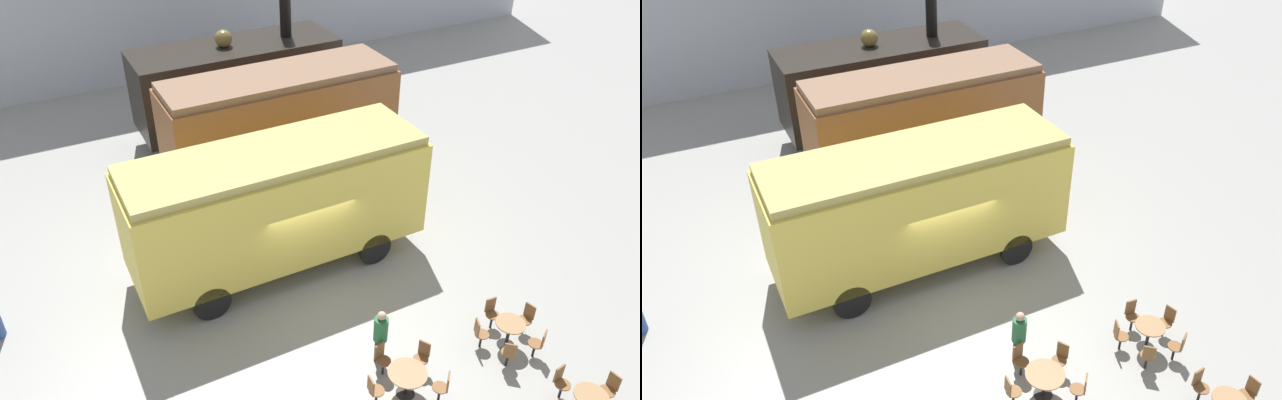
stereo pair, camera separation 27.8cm
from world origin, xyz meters
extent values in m
plane|color=gray|center=(0.00, 0.00, 0.00)|extent=(80.00, 80.00, 0.00)
cube|color=black|center=(1.56, 8.90, 2.23)|extent=(7.71, 2.68, 2.89)
cylinder|color=black|center=(3.68, 8.90, 4.65)|extent=(0.43, 0.43, 1.96)
sphere|color=brown|center=(1.18, 8.90, 3.97)|extent=(0.64, 0.64, 0.64)
cylinder|color=black|center=(3.88, 7.61, 0.60)|extent=(1.20, 0.12, 1.20)
cylinder|color=black|center=(3.88, 10.18, 0.60)|extent=(1.20, 0.12, 1.20)
cylinder|color=black|center=(-0.75, 7.61, 0.60)|extent=(1.20, 0.12, 1.20)
cylinder|color=black|center=(-0.75, 10.18, 0.60)|extent=(1.20, 0.12, 1.20)
cube|color=brown|center=(1.52, 4.78, 2.33)|extent=(7.70, 2.48, 2.98)
cube|color=brown|center=(1.52, 4.78, 3.94)|extent=(7.55, 2.28, 0.24)
cylinder|color=black|center=(3.83, 3.60, 0.64)|extent=(1.28, 0.12, 1.28)
cylinder|color=black|center=(3.83, 5.96, 0.64)|extent=(1.28, 0.12, 1.28)
cylinder|color=black|center=(-0.79, 3.60, 0.64)|extent=(1.28, 0.12, 1.28)
cylinder|color=black|center=(-0.79, 5.96, 0.64)|extent=(1.28, 0.12, 1.28)
cube|color=#E0C64C|center=(-0.43, 0.74, 2.08)|extent=(8.21, 2.68, 2.84)
cube|color=tan|center=(-0.43, 0.74, 3.62)|extent=(8.05, 2.46, 0.24)
cylinder|color=black|center=(2.03, -0.53, 0.51)|extent=(1.02, 0.12, 1.02)
cylinder|color=black|center=(2.03, 2.02, 0.51)|extent=(1.02, 0.12, 1.02)
cylinder|color=black|center=(-2.90, -0.53, 0.51)|extent=(1.02, 0.12, 1.02)
cylinder|color=black|center=(-2.90, 2.02, 0.51)|extent=(1.02, 0.12, 1.02)
cylinder|color=#9E754C|center=(3.30, -7.27, 0.73)|extent=(0.74, 0.74, 0.03)
cylinder|color=black|center=(0.18, -4.90, 0.01)|extent=(0.44, 0.44, 0.02)
cylinder|color=black|center=(0.18, -4.90, 0.35)|extent=(0.08, 0.08, 0.66)
cylinder|color=#9E754C|center=(0.18, -4.90, 0.69)|extent=(0.90, 0.90, 0.03)
cylinder|color=black|center=(3.24, -4.82, 0.01)|extent=(0.44, 0.44, 0.02)
cylinder|color=black|center=(3.24, -4.82, 0.38)|extent=(0.08, 0.08, 0.71)
cylinder|color=#9E754C|center=(3.24, -4.82, 0.75)|extent=(0.73, 0.73, 0.03)
cylinder|color=black|center=(3.23, -6.61, 0.21)|extent=(0.06, 0.06, 0.42)
cylinder|color=brown|center=(3.23, -6.61, 0.43)|extent=(0.36, 0.36, 0.03)
cube|color=brown|center=(3.21, -6.46, 0.66)|extent=(0.29, 0.07, 0.42)
cylinder|color=brown|center=(3.96, -7.20, 0.43)|extent=(0.36, 0.36, 0.03)
cube|color=brown|center=(4.12, -7.19, 0.66)|extent=(0.07, 0.29, 0.42)
cylinder|color=black|center=(0.83, -4.53, 0.21)|extent=(0.06, 0.06, 0.42)
cylinder|color=brown|center=(0.83, -4.53, 0.43)|extent=(0.36, 0.36, 0.03)
cube|color=brown|center=(0.96, -4.45, 0.66)|extent=(0.18, 0.27, 0.42)
cylinder|color=black|center=(0.02, -4.17, 0.21)|extent=(0.06, 0.06, 0.42)
cylinder|color=brown|center=(0.02, -4.17, 0.43)|extent=(0.36, 0.36, 0.03)
cube|color=brown|center=(-0.01, -4.02, 0.66)|extent=(0.29, 0.10, 0.42)
cylinder|color=black|center=(-0.57, -4.82, 0.21)|extent=(0.06, 0.06, 0.42)
cylinder|color=brown|center=(-0.57, -4.82, 0.43)|extent=(0.36, 0.36, 0.03)
cube|color=brown|center=(-0.72, -4.81, 0.66)|extent=(0.07, 0.29, 0.42)
cylinder|color=black|center=(0.73, -5.41, 0.21)|extent=(0.06, 0.06, 0.42)
cylinder|color=brown|center=(0.73, -5.41, 0.43)|extent=(0.36, 0.36, 0.03)
cube|color=brown|center=(0.85, -5.51, 0.66)|extent=(0.22, 0.24, 0.42)
cylinder|color=black|center=(2.63, -4.55, 0.21)|extent=(0.06, 0.06, 0.42)
cylinder|color=brown|center=(2.63, -4.55, 0.43)|extent=(0.36, 0.36, 0.03)
cube|color=brown|center=(2.49, -4.49, 0.66)|extent=(0.15, 0.28, 0.42)
cylinder|color=black|center=(2.80, -5.32, 0.21)|extent=(0.06, 0.06, 0.42)
cylinder|color=brown|center=(2.80, -5.32, 0.43)|extent=(0.36, 0.36, 0.03)
cube|color=brown|center=(2.69, -5.43, 0.66)|extent=(0.24, 0.22, 0.42)
cylinder|color=black|center=(3.57, -5.40, 0.21)|extent=(0.06, 0.06, 0.42)
cylinder|color=brown|center=(3.57, -5.40, 0.43)|extent=(0.36, 0.36, 0.03)
cube|color=brown|center=(3.65, -5.53, 0.66)|extent=(0.27, 0.18, 0.42)
cylinder|color=black|center=(3.89, -4.68, 0.21)|extent=(0.06, 0.06, 0.42)
cylinder|color=brown|center=(3.89, -4.68, 0.43)|extent=(0.36, 0.36, 0.03)
cube|color=brown|center=(4.04, -4.65, 0.66)|extent=(0.10, 0.29, 0.42)
cylinder|color=black|center=(3.30, -4.16, 0.21)|extent=(0.06, 0.06, 0.42)
cylinder|color=brown|center=(3.30, -4.16, 0.43)|extent=(0.36, 0.36, 0.03)
cube|color=brown|center=(3.32, -4.01, 0.66)|extent=(0.29, 0.07, 0.42)
cylinder|color=#262633|center=(0.16, -3.77, 0.36)|extent=(0.24, 0.24, 0.73)
cylinder|color=#266638|center=(0.16, -3.77, 1.05)|extent=(0.34, 0.34, 0.65)
sphere|color=tan|center=(0.16, -3.77, 1.48)|extent=(0.21, 0.21, 0.21)
camera|label=1|loc=(-5.93, -12.38, 11.64)|focal=35.00mm
camera|label=2|loc=(-5.68, -12.51, 11.64)|focal=35.00mm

